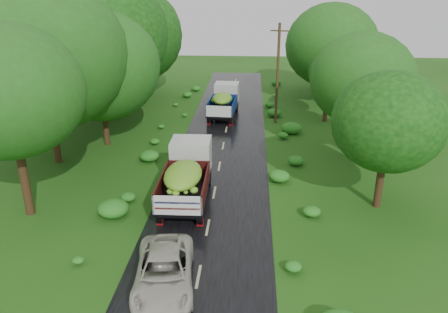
# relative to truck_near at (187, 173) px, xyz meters

# --- Properties ---
(ground) EXTENTS (120.00, 120.00, 0.00)m
(ground) POSITION_rel_truck_near_xyz_m (1.47, -7.16, -1.63)
(ground) COLOR #1B480F
(ground) RESTS_ON ground
(road) EXTENTS (6.50, 80.00, 0.02)m
(road) POSITION_rel_truck_near_xyz_m (1.47, -2.16, -1.62)
(road) COLOR black
(road) RESTS_ON ground
(road_lines) EXTENTS (0.12, 69.60, 0.00)m
(road_lines) POSITION_rel_truck_near_xyz_m (1.47, -1.16, -1.60)
(road_lines) COLOR #BFB78C
(road_lines) RESTS_ON road
(truck_near) EXTENTS (2.52, 6.87, 2.87)m
(truck_near) POSITION_rel_truck_near_xyz_m (0.00, 0.00, 0.00)
(truck_near) COLOR black
(truck_near) RESTS_ON ground
(truck_far) EXTENTS (2.70, 6.57, 2.70)m
(truck_far) POSITION_rel_truck_near_xyz_m (1.03, 16.87, -0.10)
(truck_far) COLOR black
(truck_far) RESTS_ON ground
(car) EXTENTS (2.96, 5.33, 1.41)m
(car) POSITION_rel_truck_near_xyz_m (0.17, -7.87, -0.90)
(car) COLOR beige
(car) RESTS_ON road
(utility_pole) EXTENTS (1.49, 0.40, 8.57)m
(utility_pole) POSITION_rel_truck_near_xyz_m (5.72, 15.04, 2.78)
(utility_pole) COLOR #382616
(utility_pole) RESTS_ON ground
(trees_left) EXTENTS (6.95, 34.17, 9.83)m
(trees_left) POSITION_rel_truck_near_xyz_m (-9.08, 14.34, 5.25)
(trees_left) COLOR black
(trees_left) RESTS_ON ground
(trees_right) EXTENTS (4.66, 32.47, 7.74)m
(trees_right) POSITION_rel_truck_near_xyz_m (10.97, 15.66, 3.70)
(trees_right) COLOR black
(trees_right) RESTS_ON ground
(shrubs) EXTENTS (11.90, 44.00, 0.70)m
(shrubs) POSITION_rel_truck_near_xyz_m (1.47, 6.84, -1.28)
(shrubs) COLOR #246B19
(shrubs) RESTS_ON ground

